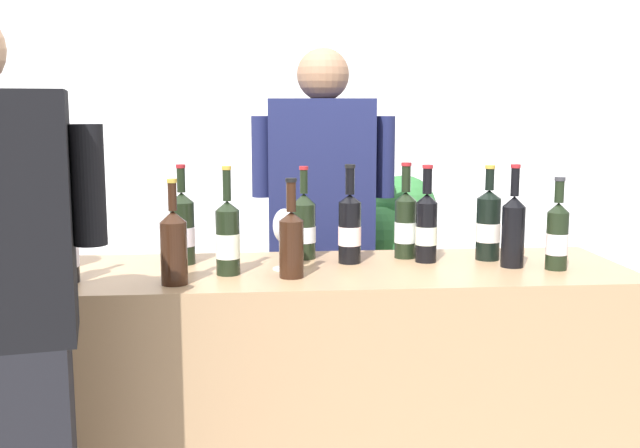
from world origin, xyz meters
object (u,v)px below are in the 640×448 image
(wine_bottle_8, at_px, (182,228))
(wine_bottle_9, at_px, (488,225))
(ice_bucket, at_px, (37,239))
(potted_shrub, at_px, (391,291))
(wine_bottle_5, at_px, (291,241))
(wine_bottle_11, at_px, (228,238))
(wine_bottle_1, at_px, (405,224))
(wine_bottle_10, at_px, (304,226))
(wine_bottle_4, at_px, (350,228))
(person_server, at_px, (323,263))
(wine_bottle_2, at_px, (557,236))
(wine_bottle_0, at_px, (174,245))
(wine_bottle_6, at_px, (64,246))
(wine_bottle_7, at_px, (513,229))
(wine_bottle_3, at_px, (426,227))
(wine_glass, at_px, (284,229))

(wine_bottle_8, xyz_separation_m, wine_bottle_9, (1.06, -0.02, 0.00))
(wine_bottle_8, xyz_separation_m, ice_bucket, (-0.47, -0.04, -0.02))
(potted_shrub, bearing_deg, wine_bottle_5, -116.52)
(wine_bottle_11, bearing_deg, wine_bottle_1, 19.34)
(wine_bottle_1, relative_size, potted_shrub, 0.29)
(wine_bottle_10, bearing_deg, wine_bottle_11, -137.65)
(wine_bottle_4, height_order, ice_bucket, wine_bottle_4)
(wine_bottle_1, height_order, ice_bucket, wine_bottle_1)
(person_server, bearing_deg, potted_shrub, 37.89)
(wine_bottle_2, bearing_deg, wine_bottle_0, -175.31)
(person_server, bearing_deg, wine_bottle_4, -85.94)
(potted_shrub, bearing_deg, wine_bottle_0, -128.59)
(wine_bottle_6, relative_size, wine_bottle_7, 0.97)
(wine_bottle_4, xyz_separation_m, ice_bucket, (-1.04, -0.01, -0.02))
(wine_bottle_3, bearing_deg, wine_bottle_8, 177.09)
(wine_bottle_10, distance_m, wine_glass, 0.20)
(wine_bottle_3, bearing_deg, person_server, 118.45)
(wine_bottle_0, distance_m, ice_bucket, 0.54)
(wine_bottle_1, relative_size, wine_bottle_6, 1.02)
(wine_bottle_5, bearing_deg, wine_bottle_10, 78.62)
(wine_bottle_7, relative_size, wine_bottle_9, 1.04)
(wine_bottle_2, distance_m, wine_bottle_11, 1.08)
(wine_bottle_11, bearing_deg, wine_bottle_0, -142.21)
(wine_bottle_7, bearing_deg, ice_bucket, 176.14)
(wine_bottle_3, relative_size, wine_bottle_11, 0.97)
(wine_bottle_10, relative_size, wine_bottle_11, 0.94)
(wine_bottle_9, relative_size, wine_glass, 1.64)
(wine_bottle_3, height_order, wine_bottle_10, wine_bottle_3)
(wine_bottle_10, bearing_deg, wine_bottle_8, -172.56)
(wine_bottle_0, relative_size, ice_bucket, 1.53)
(wine_bottle_2, height_order, wine_bottle_10, wine_bottle_10)
(wine_bottle_7, xyz_separation_m, wine_bottle_8, (-1.10, 0.15, -0.01))
(wine_bottle_7, bearing_deg, person_server, 130.62)
(wine_bottle_4, bearing_deg, potted_shrub, 69.78)
(wine_bottle_5, xyz_separation_m, wine_bottle_6, (-0.69, -0.01, -0.00))
(wine_bottle_2, distance_m, wine_bottle_7, 0.14)
(wine_bottle_0, relative_size, wine_bottle_7, 0.93)
(potted_shrub, bearing_deg, wine_bottle_9, -76.99)
(wine_bottle_3, xyz_separation_m, potted_shrub, (0.04, 0.83, -0.44))
(wine_bottle_0, relative_size, wine_bottle_3, 0.95)
(ice_bucket, bearing_deg, wine_bottle_7, -3.86)
(wine_bottle_3, relative_size, wine_bottle_6, 1.01)
(wine_bottle_1, xyz_separation_m, wine_bottle_9, (0.28, -0.06, 0.00))
(wine_bottle_5, relative_size, person_server, 0.18)
(wine_bottle_2, height_order, wine_glass, wine_bottle_2)
(wine_bottle_7, height_order, wine_bottle_9, wine_bottle_7)
(wine_bottle_0, height_order, wine_bottle_2, wine_bottle_0)
(wine_bottle_3, bearing_deg, wine_bottle_5, -157.25)
(wine_bottle_9, distance_m, wine_glass, 0.72)
(wine_bottle_5, height_order, wine_bottle_9, wine_bottle_9)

